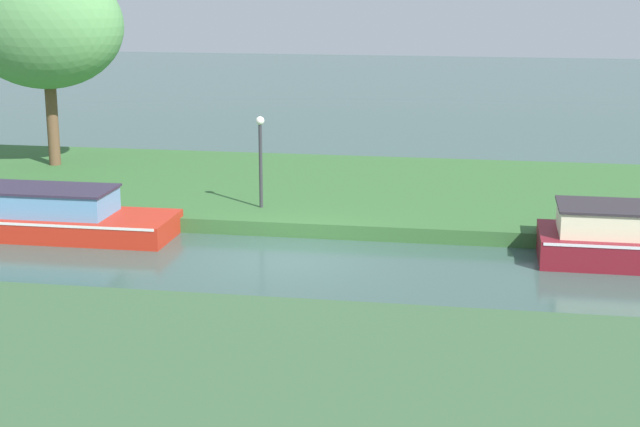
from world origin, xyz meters
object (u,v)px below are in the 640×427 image
(lamp_post, at_px, (260,150))
(mooring_post_near, at_px, (574,219))
(red_barge, at_px, (10,211))
(willow_tree_left, at_px, (44,26))

(lamp_post, height_order, mooring_post_near, lamp_post)
(red_barge, bearing_deg, willow_tree_left, 105.97)
(red_barge, xyz_separation_m, willow_tree_left, (-2.06, 7.19, 4.52))
(willow_tree_left, relative_size, lamp_post, 2.64)
(red_barge, xyz_separation_m, lamp_post, (6.39, 2.44, 1.45))
(willow_tree_left, bearing_deg, mooring_post_near, -18.82)
(red_barge, height_order, mooring_post_near, red_barge)
(lamp_post, bearing_deg, red_barge, -159.15)
(red_barge, distance_m, lamp_post, 6.99)
(willow_tree_left, xyz_separation_m, lamp_post, (8.45, -4.76, -3.07))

